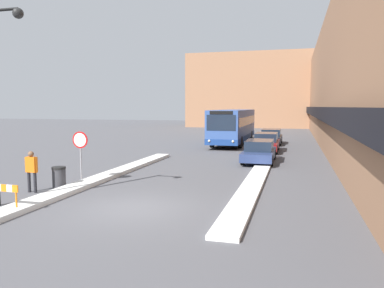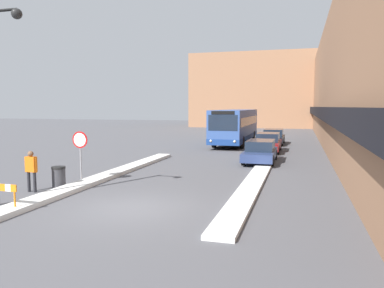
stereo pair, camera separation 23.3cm
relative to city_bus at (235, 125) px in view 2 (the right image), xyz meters
name	(u,v)px [view 2 (the right image)]	position (x,y,z in m)	size (l,w,h in m)	color
ground_plane	(131,208)	(0.30, -23.47, -1.75)	(160.00, 160.00, 0.00)	#515156
building_row_right	(354,85)	(10.28, 0.53, 3.69)	(5.50, 60.00, 10.92)	#996B4C
building_backdrop_far	(267,91)	(0.30, 30.80, 4.52)	(26.00, 8.00, 12.55)	#996B4C
snow_bank_left	(105,176)	(-3.30, -18.86, -1.65)	(0.90, 16.96, 0.19)	silver
snow_bank_right	(252,184)	(3.90, -18.48, -1.68)	(0.90, 14.75, 0.14)	silver
city_bus	(235,125)	(0.00, 0.00, 0.00)	(2.71, 12.22, 3.23)	#335193
parked_car_front	(260,151)	(3.50, -11.25, -1.04)	(1.91, 4.87, 1.40)	navy
parked_car_middle	(268,142)	(3.50, -5.44, -1.01)	(1.91, 4.76, 1.47)	maroon
parked_car_back	(273,137)	(3.50, 0.71, -1.03)	(1.94, 4.69, 1.42)	black
stop_sign	(80,146)	(-3.72, -20.28, 0.00)	(0.76, 0.08, 2.41)	gray
pedestrian	(31,167)	(-4.72, -22.34, -0.72)	(0.56, 0.23, 1.71)	#232328
trash_bin	(59,177)	(-4.10, -21.40, -1.27)	(0.59, 0.59, 0.95)	#38383D
construction_barricade	(3,192)	(-3.66, -25.03, -1.08)	(1.10, 0.06, 0.94)	orange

